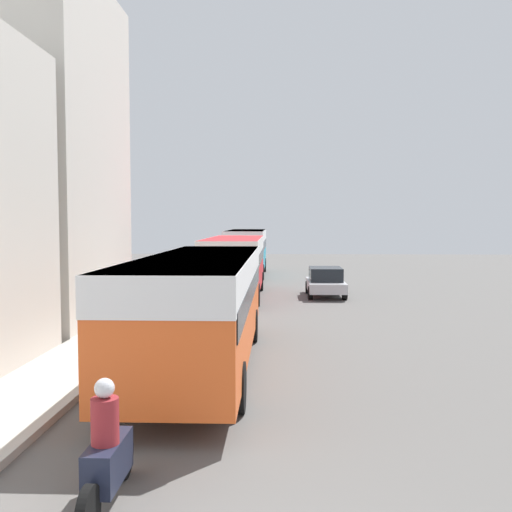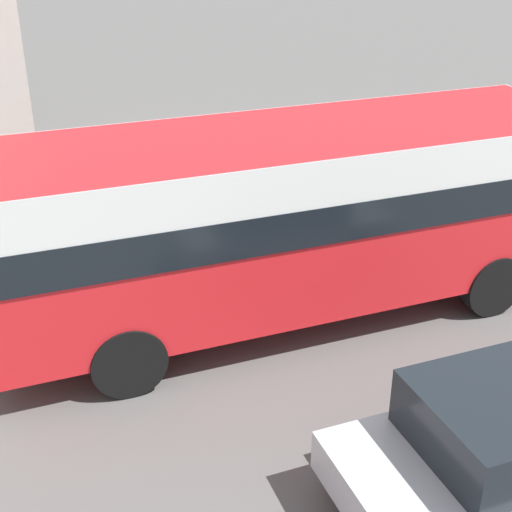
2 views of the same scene
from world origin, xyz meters
name	(u,v)px [view 2 (image 2 of 2)]	position (x,y,z in m)	size (l,w,h in m)	color
bus_following	(295,198)	(-1.98, 23.39, 1.90)	(2.62, 9.20, 2.91)	red
pedestrian_near_curb	(95,194)	(-5.56, 20.97, 1.00)	(0.42, 0.42, 1.68)	#232838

